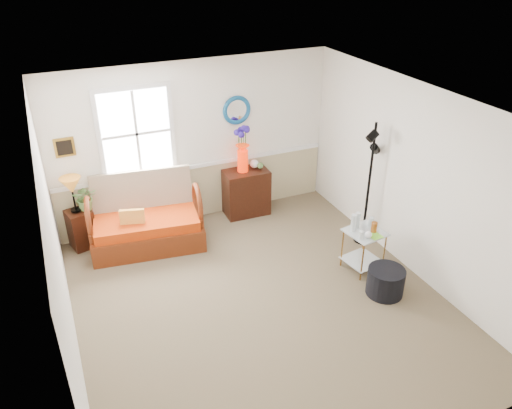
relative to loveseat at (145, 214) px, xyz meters
name	(u,v)px	position (x,y,z in m)	size (l,w,h in m)	color
floor	(260,302)	(1.00, -1.95, -0.53)	(4.50, 5.00, 0.01)	brown
ceiling	(261,108)	(1.00, -1.95, 2.07)	(4.50, 5.00, 0.01)	white
walls	(261,215)	(1.00, -1.95, 0.77)	(4.51, 5.01, 2.60)	white
wainscot	(199,192)	(1.00, 0.53, -0.08)	(4.46, 0.02, 0.90)	tan
chair_rail	(197,166)	(1.00, 0.52, 0.39)	(4.46, 0.04, 0.06)	white
window	(136,134)	(0.10, 0.52, 1.07)	(1.14, 0.06, 1.44)	white
picture	(64,147)	(-0.92, 0.53, 1.02)	(0.28, 0.03, 0.28)	gold
mirror	(237,110)	(1.70, 0.53, 1.22)	(0.47, 0.47, 0.07)	#166599
loveseat	(145,214)	(0.00, 0.00, 0.00)	(1.63, 0.93, 1.07)	#66250A
throw_pillow	(133,221)	(-0.22, -0.12, -0.01)	(0.35, 0.09, 0.35)	#CA4B09
lamp_stand	(81,229)	(-0.91, 0.35, -0.23)	(0.34, 0.34, 0.60)	#33130A
table_lamp	(73,195)	(-0.94, 0.35, 0.35)	(0.30, 0.30, 0.55)	#B56C20
potted_plant	(86,200)	(-0.78, 0.37, 0.22)	(0.35, 0.39, 0.30)	#598444
cabinet	(246,192)	(1.75, 0.31, -0.14)	(0.73, 0.47, 0.78)	#33130A
flower_vase	(243,149)	(1.71, 0.32, 0.63)	(0.22, 0.22, 0.76)	red
side_table	(363,250)	(2.63, -1.84, -0.23)	(0.48, 0.48, 0.61)	#AA7633
tabletop_items	(366,224)	(2.61, -1.85, 0.21)	(0.42, 0.42, 0.25)	silver
floor_lamp	(369,185)	(3.07, -1.23, 0.43)	(0.28, 0.28, 1.92)	black
ottoman	(385,282)	(2.58, -2.43, -0.35)	(0.49, 0.49, 0.38)	black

